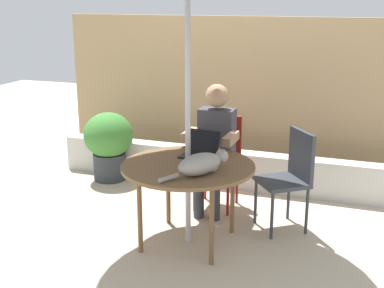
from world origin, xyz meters
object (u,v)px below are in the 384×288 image
at_px(chair_occupied, 219,153).
at_px(potted_plant_near_fence, 109,142).
at_px(patio_table, 188,170).
at_px(laptop, 201,149).
at_px(cat, 202,164).
at_px(chair_empty, 291,172).
at_px(person_seated, 215,141).

xyz_separation_m(chair_occupied, potted_plant_near_fence, (-1.40, 0.29, -0.09)).
distance_m(patio_table, potted_plant_near_fence, 1.85).
bearing_deg(laptop, chair_occupied, 92.16).
bearing_deg(cat, patio_table, 135.60).
bearing_deg(potted_plant_near_fence, chair_occupied, -11.70).
xyz_separation_m(chair_empty, laptop, (-0.74, -0.31, 0.23)).
distance_m(person_seated, cat, 0.95).
xyz_separation_m(person_seated, laptop, (0.02, -0.47, 0.06)).
bearing_deg(laptop, patio_table, -95.02).
bearing_deg(chair_occupied, patio_table, -90.00).
bearing_deg(potted_plant_near_fence, cat, -40.97).
bearing_deg(chair_occupied, cat, -80.32).
distance_m(patio_table, person_seated, 0.75).
bearing_deg(patio_table, chair_empty, 37.28).
bearing_deg(cat, potted_plant_near_fence, 139.03).
relative_size(chair_empty, potted_plant_near_fence, 1.16).
height_order(laptop, potted_plant_near_fence, laptop).
bearing_deg(potted_plant_near_fence, laptop, -32.95).
bearing_deg(patio_table, potted_plant_near_fence, 139.51).
bearing_deg(chair_empty, potted_plant_near_fence, 164.24).
relative_size(chair_occupied, cat, 1.63).
relative_size(chair_empty, person_seated, 0.73).
distance_m(patio_table, chair_empty, 0.97).
relative_size(cat, potted_plant_near_fence, 0.71).
bearing_deg(patio_table, laptop, 84.98).
height_order(patio_table, chair_occupied, chair_occupied).
distance_m(chair_empty, cat, 0.99).
bearing_deg(cat, laptop, 109.58).
distance_m(person_seated, potted_plant_near_fence, 1.49).
relative_size(chair_occupied, potted_plant_near_fence, 1.16).
relative_size(laptop, potted_plant_near_fence, 0.41).
bearing_deg(chair_empty, laptop, -157.26).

